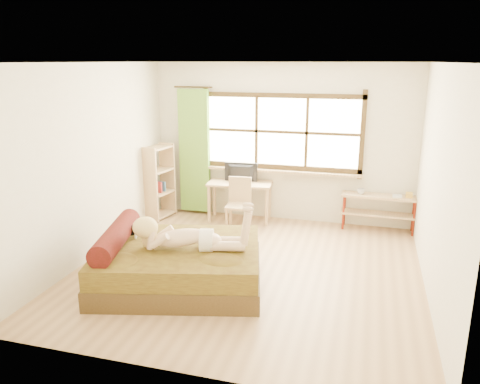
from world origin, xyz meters
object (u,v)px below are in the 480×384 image
(desk, at_px, (240,188))
(bookshelf, at_px, (159,182))
(chair, at_px, (239,200))
(kitten, at_px, (130,229))
(bed, at_px, (176,263))
(woman, at_px, (188,226))
(pipe_shelf, at_px, (380,205))

(desk, height_order, bookshelf, bookshelf)
(desk, height_order, chair, chair)
(chair, bearing_deg, kitten, -118.12)
(bed, relative_size, desk, 2.05)
(bed, height_order, kitten, bed)
(bed, height_order, woman, woman)
(kitten, height_order, pipe_shelf, kitten)
(woman, bearing_deg, bookshelf, 108.57)
(woman, xyz_separation_m, chair, (0.02, 2.22, -0.32))
(kitten, relative_size, bookshelf, 0.23)
(kitten, bearing_deg, desk, 58.22)
(bed, height_order, chair, chair)
(woman, xyz_separation_m, desk, (-0.08, 2.59, -0.21))
(pipe_shelf, bearing_deg, woman, -129.07)
(woman, height_order, kitten, woman)
(woman, bearing_deg, desk, 77.91)
(bed, bearing_deg, bookshelf, 105.41)
(kitten, distance_m, bookshelf, 2.30)
(woman, distance_m, bookshelf, 2.80)
(pipe_shelf, height_order, bookshelf, bookshelf)
(woman, distance_m, pipe_shelf, 3.56)
(woman, distance_m, chair, 2.24)
(bed, xyz_separation_m, kitten, (-0.67, 0.11, 0.35))
(woman, bearing_deg, pipe_shelf, 36.22)
(chair, xyz_separation_m, bookshelf, (-1.51, 0.14, 0.18))
(bed, bearing_deg, pipe_shelf, 33.45)
(kitten, xyz_separation_m, desk, (0.79, 2.44, -0.03))
(desk, bearing_deg, kitten, -112.93)
(bed, relative_size, bookshelf, 1.79)
(pipe_shelf, bearing_deg, bookshelf, -173.78)
(chair, height_order, bookshelf, bookshelf)
(bed, xyz_separation_m, bookshelf, (-1.30, 2.33, 0.39))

